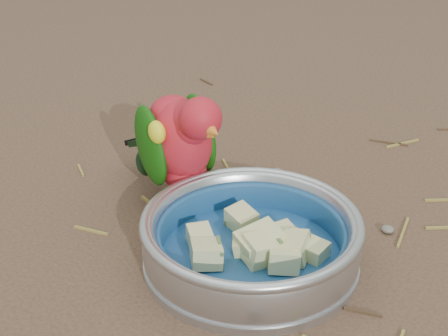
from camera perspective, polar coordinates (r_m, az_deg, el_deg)
The scene contains 6 objects.
ground at distance 0.80m, azimuth 5.90°, elevation -7.00°, with size 60.00×60.00×0.00m, color brown.
food_bowl at distance 0.77m, azimuth 2.24°, elevation -7.54°, with size 0.24×0.24×0.02m, color #B2B2BA.
bowl_wall at distance 0.75m, azimuth 2.29°, elevation -5.68°, with size 0.24×0.24×0.04m, color #B2B2BA, non-canonical shape.
fruit_wedges at distance 0.76m, azimuth 2.28°, elevation -6.12°, with size 0.14×0.14×0.03m, color beige, non-canonical shape.
lory_parrot at distance 0.85m, azimuth -3.59°, elevation 1.47°, with size 0.09×0.20×0.16m, color red, non-canonical shape.
ground_debris at distance 0.79m, azimuth 9.15°, elevation -7.64°, with size 0.90×0.80×0.01m, color olive, non-canonical shape.
Camera 1 is at (0.31, -0.58, 0.45)m, focal length 55.00 mm.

